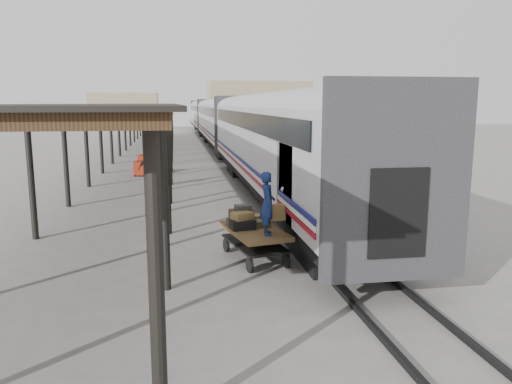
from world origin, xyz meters
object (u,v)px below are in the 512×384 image
Objects in this scene: baggage_cart at (255,236)px; pedestrian at (149,169)px; luggage_tug at (144,166)px; porter at (268,203)px.

baggage_cart is 1.39× the size of pedestrian.
pedestrian reaches higher than luggage_tug.
pedestrian is at bearing 19.17° from porter.
baggage_cart is at bearing -63.32° from luggage_tug.
porter is (0.23, -0.65, 1.02)m from baggage_cart.
porter reaches higher than pedestrian.
luggage_tug is 4.66m from pedestrian.
baggage_cart is at bearing 23.04° from porter.
pedestrian is at bearing -69.46° from luggage_tug.
luggage_tug is 0.77× the size of pedestrian.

